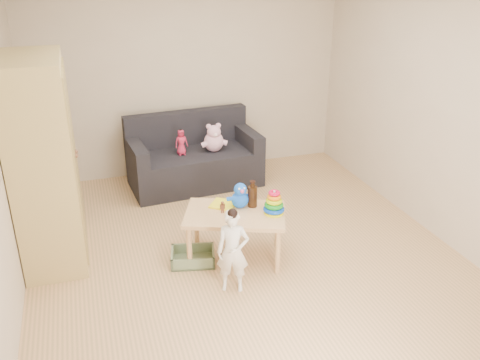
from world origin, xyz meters
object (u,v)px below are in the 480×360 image
object	(u,v)px
play_table	(235,235)
sofa	(195,168)
wardrobe	(44,163)
toddler	(233,252)

from	to	relation	value
play_table	sofa	bearing A→B (deg)	89.05
wardrobe	sofa	bearing A→B (deg)	35.86
sofa	play_table	xyz separation A→B (m)	(-0.03, -1.79, 0.02)
wardrobe	toddler	xyz separation A→B (m)	(1.45, -1.07, -0.58)
wardrobe	toddler	distance (m)	1.90
sofa	toddler	bearing A→B (deg)	-99.41
sofa	play_table	size ratio (longest dim) A/B	1.72
toddler	wardrobe	bearing A→B (deg)	163.80
play_table	toddler	size ratio (longest dim) A/B	1.25
toddler	play_table	bearing A→B (deg)	90.80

